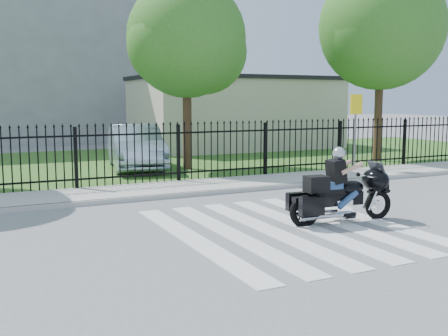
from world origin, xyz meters
name	(u,v)px	position (x,y,z in m)	size (l,w,h in m)	color
ground	(287,228)	(0.00, 0.00, 0.00)	(120.00, 120.00, 0.00)	slate
crosswalk	(287,228)	(0.00, 0.00, 0.01)	(5.00, 5.50, 0.01)	silver
sidewalk	(191,187)	(0.00, 5.00, 0.06)	(40.00, 2.00, 0.12)	#ADAAA3
curb	(206,193)	(0.00, 4.00, 0.06)	(40.00, 0.12, 0.12)	#ADAAA3
grass_strip	(125,162)	(0.00, 12.00, 0.01)	(40.00, 12.00, 0.02)	#26541C
iron_fence	(178,155)	(0.00, 6.00, 0.90)	(26.00, 0.04, 1.80)	black
tree_mid	(187,39)	(1.50, 9.00, 4.67)	(4.20, 4.20, 6.78)	#382316
tree_right	(381,27)	(9.50, 8.00, 5.39)	(5.00, 5.00, 7.90)	#382316
building_low	(235,114)	(7.00, 16.00, 1.75)	(10.00, 6.00, 3.50)	#BBB49C
building_low_roof	(235,79)	(7.00, 16.00, 3.60)	(10.20, 6.20, 0.20)	black
building_tall	(12,41)	(-3.00, 26.00, 6.00)	(15.00, 10.00, 12.00)	#94979C
motorcycle_rider	(340,191)	(1.24, -0.05, 0.66)	(2.44, 0.87, 1.62)	black
parked_car	(136,147)	(-0.17, 9.92, 0.82)	(1.69, 4.85, 1.60)	#A0B5C9
traffic_sign	(356,116)	(6.40, 5.69, 1.97)	(0.56, 0.13, 2.59)	slate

